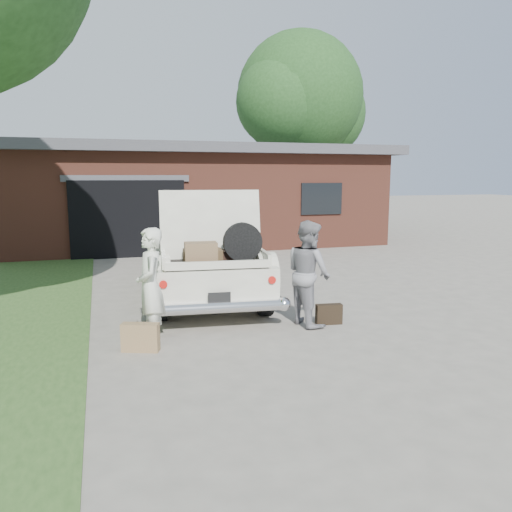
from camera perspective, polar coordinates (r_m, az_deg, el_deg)
name	(u,v)px	position (r m, az deg, el deg)	size (l,w,h in m)	color
ground	(268,336)	(7.39, 1.41, -9.16)	(90.00, 90.00, 0.00)	gray
house	(192,194)	(18.41, -7.28, 7.06)	(12.80, 7.80, 3.30)	brown
tree_right	(301,102)	(24.84, 5.21, 17.16)	(6.81, 5.92, 9.02)	#38281E
sedan	(204,258)	(9.79, -5.98, -0.18)	(2.49, 5.25, 2.09)	silver
woman_left	(150,286)	(7.05, -11.99, -3.42)	(0.59, 0.39, 1.63)	silver
woman_right	(308,273)	(7.84, 6.02, -1.92)	(0.80, 0.62, 1.65)	gray
suitcase_left	(140,337)	(6.91, -13.07, -9.05)	(0.50, 0.16, 0.38)	#97764C
suitcase_right	(329,314)	(8.01, 8.33, -6.60)	(0.41, 0.13, 0.32)	black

